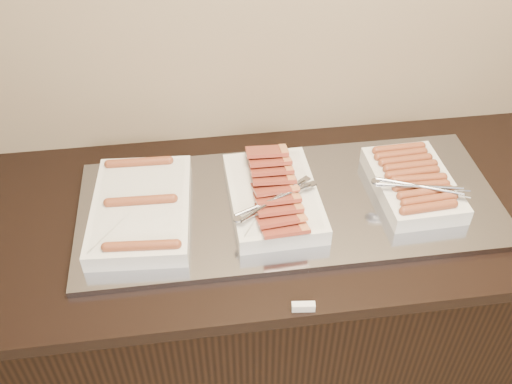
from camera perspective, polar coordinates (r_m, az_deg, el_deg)
The scene contains 6 objects.
counter at distance 1.98m, azimuth 2.01°, elevation -11.04°, with size 2.06×0.76×0.90m.
warming_tray at distance 1.64m, azimuth 3.39°, elevation -1.25°, with size 1.20×0.50×0.02m, color #9395A1.
dish_left at distance 1.60m, azimuth -11.39°, elevation -1.63°, with size 0.29×0.41×0.07m.
dish_center at distance 1.60m, azimuth 1.78°, elevation -0.35°, with size 0.27×0.39×0.09m.
dish_right at distance 1.70m, azimuth 15.47°, elevation 0.90°, with size 0.27×0.33×0.08m.
label_holder at distance 1.40m, azimuth 4.76°, elevation -11.36°, with size 0.06×0.02×0.02m, color white.
Camera 1 is at (-0.23, 0.96, 2.03)m, focal length 40.00 mm.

